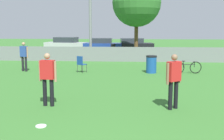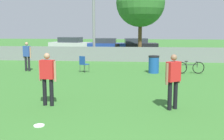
% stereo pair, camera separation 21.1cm
% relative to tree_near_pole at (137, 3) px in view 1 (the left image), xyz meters
% --- Properties ---
extents(fence_backline, '(22.30, 0.07, 1.21)m').
position_rel_tree_near_pole_xyz_m(fence_backline, '(-0.69, -3.50, -4.05)').
color(fence_backline, gray).
rests_on(fence_backline, ground_plane).
extents(tree_near_pole, '(4.11, 4.11, 6.67)m').
position_rel_tree_near_pole_xyz_m(tree_near_pole, '(0.00, 0.00, 0.00)').
color(tree_near_pole, brown).
rests_on(tree_near_pole, ground_plane).
extents(player_defender_red, '(0.59, 0.28, 1.71)m').
position_rel_tree_near_pole_xyz_m(player_defender_red, '(-2.91, -15.67, -3.61)').
color(player_defender_red, black).
rests_on(player_defender_red, ground_plane).
extents(player_thrower_red, '(0.48, 0.45, 1.71)m').
position_rel_tree_near_pole_xyz_m(player_thrower_red, '(1.04, -15.71, -3.61)').
color(player_thrower_red, black).
rests_on(player_thrower_red, ground_plane).
extents(spectator_in_blue, '(0.55, 0.35, 1.68)m').
position_rel_tree_near_pole_xyz_m(spectator_in_blue, '(-6.50, -8.63, -3.63)').
color(spectator_in_blue, black).
rests_on(spectator_in_blue, ground_plane).
extents(frisbee_disc, '(0.28, 0.28, 0.03)m').
position_rel_tree_near_pole_xyz_m(frisbee_disc, '(-2.54, -17.57, -4.59)').
color(frisbee_disc, white).
rests_on(frisbee_disc, ground_plane).
extents(folding_chair_sideline, '(0.55, 0.55, 0.93)m').
position_rel_tree_near_pole_xyz_m(folding_chair_sideline, '(-3.14, -8.83, -4.06)').
color(folding_chair_sideline, '#333338').
rests_on(folding_chair_sideline, ground_plane).
extents(bicycle_sideline, '(1.61, 0.44, 0.71)m').
position_rel_tree_near_pole_xyz_m(bicycle_sideline, '(2.76, -8.70, -4.26)').
color(bicycle_sideline, black).
rests_on(bicycle_sideline, ground_plane).
extents(trash_bin, '(0.60, 0.60, 0.97)m').
position_rel_tree_near_pole_xyz_m(trash_bin, '(0.79, -8.64, -4.11)').
color(trash_bin, '#194C99').
rests_on(trash_bin, ground_plane).
extents(parked_car_silver, '(4.69, 2.50, 1.51)m').
position_rel_tree_near_pole_xyz_m(parked_car_silver, '(-7.53, 5.71, -3.88)').
color(parked_car_silver, black).
rests_on(parked_car_silver, ground_plane).
extents(parked_car_blue, '(4.35, 1.88, 1.43)m').
position_rel_tree_near_pole_xyz_m(parked_car_blue, '(-3.63, 5.48, -3.92)').
color(parked_car_blue, black).
rests_on(parked_car_blue, ground_plane).
extents(parked_car_dark, '(4.70, 2.37, 1.41)m').
position_rel_tree_near_pole_xyz_m(parked_car_dark, '(-0.43, 5.76, -3.92)').
color(parked_car_dark, black).
rests_on(parked_car_dark, ground_plane).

